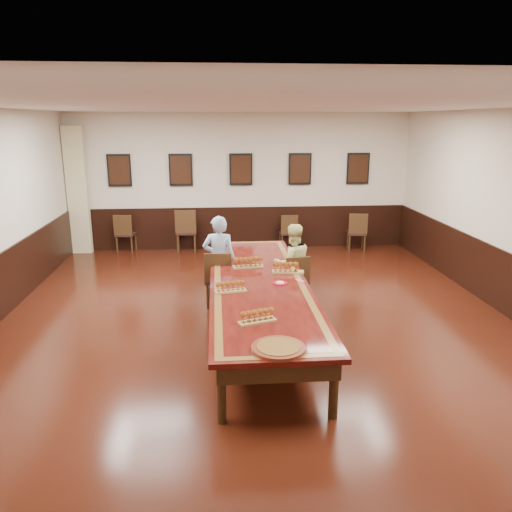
{
  "coord_description": "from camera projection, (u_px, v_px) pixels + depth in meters",
  "views": [
    {
      "loc": [
        -0.59,
        -6.85,
        3.01
      ],
      "look_at": [
        0.0,
        0.5,
        1.0
      ],
      "focal_mm": 35.0,
      "sensor_mm": 36.0,
      "label": 1
    }
  ],
  "objects": [
    {
      "name": "pink_phone",
      "position": [
        300.0,
        281.0,
        7.24
      ],
      "size": [
        0.13,
        0.17,
        0.01
      ],
      "primitive_type": "cube",
      "rotation": [
        0.0,
        0.0,
        0.39
      ],
      "color": "#EC4E7E",
      "rests_on": "conference_table"
    },
    {
      "name": "person_man",
      "position": [
        219.0,
        260.0,
        8.33
      ],
      "size": [
        0.58,
        0.41,
        1.5
      ],
      "primitive_type": "imported",
      "rotation": [
        0.0,
        0.0,
        3.05
      ],
      "color": "#4974B8",
      "rests_on": "floor"
    },
    {
      "name": "wainscoting",
      "position": [
        259.0,
        298.0,
        7.29
      ],
      "size": [
        8.0,
        10.0,
        1.0
      ],
      "color": "black",
      "rests_on": "floor"
    },
    {
      "name": "chair_man",
      "position": [
        219.0,
        278.0,
        8.31
      ],
      "size": [
        0.48,
        0.52,
        0.94
      ],
      "primitive_type": null,
      "rotation": [
        0.0,
        0.0,
        3.05
      ],
      "color": "black",
      "rests_on": "floor"
    },
    {
      "name": "red_plate_grp",
      "position": [
        280.0,
        283.0,
        7.12
      ],
      "size": [
        0.21,
        0.21,
        0.03
      ],
      "color": "#A80B20",
      "rests_on": "conference_table"
    },
    {
      "name": "carved_platter",
      "position": [
        278.0,
        348.0,
        5.07
      ],
      "size": [
        0.58,
        0.58,
        0.04
      ],
      "color": "#531D10",
      "rests_on": "conference_table"
    },
    {
      "name": "flight_a",
      "position": [
        248.0,
        263.0,
        7.88
      ],
      "size": [
        0.5,
        0.2,
        0.18
      ],
      "color": "olive",
      "rests_on": "conference_table"
    },
    {
      "name": "wall_front",
      "position": [
        357.0,
        453.0,
        2.18
      ],
      "size": [
        8.0,
        0.02,
        3.2
      ],
      "primitive_type": "cube",
      "color": "beige",
      "rests_on": "floor"
    },
    {
      "name": "conference_table",
      "position": [
        259.0,
        291.0,
        7.26
      ],
      "size": [
        1.4,
        5.0,
        0.76
      ],
      "color": "#330A08",
      "rests_on": "floor"
    },
    {
      "name": "flight_b",
      "position": [
        287.0,
        268.0,
        7.61
      ],
      "size": [
        0.5,
        0.2,
        0.18
      ],
      "color": "olive",
      "rests_on": "conference_table"
    },
    {
      "name": "spare_chair_d",
      "position": [
        357.0,
        231.0,
        11.83
      ],
      "size": [
        0.49,
        0.53,
        0.92
      ],
      "primitive_type": null,
      "rotation": [
        0.0,
        0.0,
        3.0
      ],
      "color": "black",
      "rests_on": "floor"
    },
    {
      "name": "spare_chair_c",
      "position": [
        288.0,
        232.0,
        11.97
      ],
      "size": [
        0.42,
        0.45,
        0.86
      ],
      "primitive_type": null,
      "rotation": [
        0.0,
        0.0,
        3.17
      ],
      "color": "black",
      "rests_on": "floor"
    },
    {
      "name": "posters",
      "position": [
        241.0,
        169.0,
        11.67
      ],
      "size": [
        6.14,
        0.04,
        0.74
      ],
      "color": "black",
      "rests_on": "wall_back"
    },
    {
      "name": "spare_chair_a",
      "position": [
        126.0,
        233.0,
        11.72
      ],
      "size": [
        0.48,
        0.51,
        0.91
      ],
      "primitive_type": null,
      "rotation": [
        0.0,
        0.0,
        3.02
      ],
      "color": "black",
      "rests_on": "floor"
    },
    {
      "name": "spare_chair_b",
      "position": [
        186.0,
        230.0,
        11.72
      ],
      "size": [
        0.49,
        0.53,
        1.02
      ],
      "primitive_type": null,
      "rotation": [
        0.0,
        0.0,
        3.16
      ],
      "color": "black",
      "rests_on": "floor"
    },
    {
      "name": "curtain",
      "position": [
        77.0,
        191.0,
        11.38
      ],
      "size": [
        0.45,
        0.18,
        2.9
      ],
      "primitive_type": "cube",
      "color": "#BEB783",
      "rests_on": "floor"
    },
    {
      "name": "flight_d",
      "position": [
        257.0,
        316.0,
        5.74
      ],
      "size": [
        0.46,
        0.27,
        0.17
      ],
      "color": "olive",
      "rests_on": "conference_table"
    },
    {
      "name": "flight_c",
      "position": [
        231.0,
        287.0,
        6.76
      ],
      "size": [
        0.45,
        0.21,
        0.16
      ],
      "color": "olive",
      "rests_on": "conference_table"
    },
    {
      "name": "wall_back",
      "position": [
        241.0,
        182.0,
        11.82
      ],
      "size": [
        8.0,
        0.02,
        3.2
      ],
      "primitive_type": "cube",
      "color": "beige",
      "rests_on": "floor"
    },
    {
      "name": "person_woman",
      "position": [
        292.0,
        264.0,
        8.35
      ],
      "size": [
        0.76,
        0.64,
        1.37
      ],
      "primitive_type": "imported",
      "rotation": [
        0.0,
        0.0,
        3.32
      ],
      "color": "#E0DE8C",
      "rests_on": "floor"
    },
    {
      "name": "floor",
      "position": [
        259.0,
        330.0,
        7.42
      ],
      "size": [
        8.0,
        10.0,
        0.02
      ],
      "primitive_type": "cube",
      "color": "black",
      "rests_on": "ground"
    },
    {
      "name": "ceiling",
      "position": [
        259.0,
        104.0,
        6.58
      ],
      "size": [
        8.0,
        10.0,
        0.02
      ],
      "primitive_type": "cube",
      "color": "white",
      "rests_on": "floor"
    },
    {
      "name": "chair_woman",
      "position": [
        294.0,
        280.0,
        8.33
      ],
      "size": [
        0.48,
        0.51,
        0.87
      ],
      "primitive_type": null,
      "rotation": [
        0.0,
        0.0,
        3.32
      ],
      "color": "black",
      "rests_on": "floor"
    }
  ]
}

